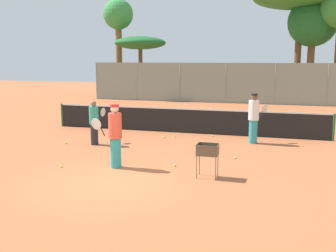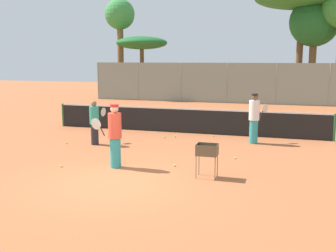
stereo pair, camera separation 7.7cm
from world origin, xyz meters
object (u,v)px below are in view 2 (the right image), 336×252
player_white_outfit (95,122)px  player_red_cap (115,135)px  tennis_net (185,120)px  player_yellow_shirt (254,118)px  ball_cart (207,153)px

player_white_outfit → player_red_cap: size_ratio=0.88×
tennis_net → player_yellow_shirt: size_ratio=6.37×
player_red_cap → tennis_net: bearing=-105.8°
player_white_outfit → player_yellow_shirt: 5.95m
player_red_cap → player_yellow_shirt: 5.82m
ball_cart → player_red_cap: bearing=175.8°
player_yellow_shirt → ball_cart: bearing=-148.1°
tennis_net → player_white_outfit: bearing=-129.3°
player_white_outfit → ball_cart: 5.58m
tennis_net → player_red_cap: player_red_cap is taller
tennis_net → player_red_cap: size_ratio=6.44×
tennis_net → ball_cart: size_ratio=13.09×
player_yellow_shirt → player_red_cap: bearing=-176.3°
player_white_outfit → player_red_cap: bearing=-128.8°
ball_cart → player_yellow_shirt: bearing=80.1°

